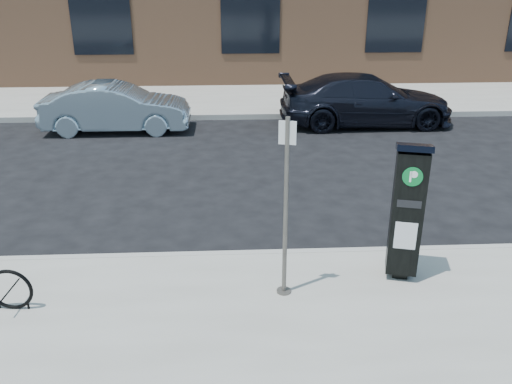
{
  "coord_description": "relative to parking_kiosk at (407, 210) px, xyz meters",
  "views": [
    {
      "loc": [
        -0.77,
        -7.12,
        4.15
      ],
      "look_at": [
        -0.39,
        0.5,
        0.91
      ],
      "focal_mm": 38.0,
      "sensor_mm": 36.0,
      "label": 1
    }
  ],
  "objects": [
    {
      "name": "sidewalk_far",
      "position": [
        -1.54,
        14.78,
        -1.07
      ],
      "size": [
        60.0,
        12.0,
        0.15
      ],
      "primitive_type": "cube",
      "color": "gray",
      "rests_on": "ground"
    },
    {
      "name": "curb_near",
      "position": [
        -1.54,
        0.76,
        -1.07
      ],
      "size": [
        60.0,
        0.12,
        0.16
      ],
      "primitive_type": "cube",
      "color": "#9E9B93",
      "rests_on": "ground"
    },
    {
      "name": "bike_rack",
      "position": [
        -5.06,
        -0.52,
        -0.72
      ],
      "size": [
        0.57,
        0.09,
        0.56
      ],
      "rotation": [
        0.0,
        0.0,
        -0.08
      ],
      "color": "black",
      "rests_on": "sidewalk_near"
    },
    {
      "name": "car_dark",
      "position": [
        1.43,
        8.12,
        -0.46
      ],
      "size": [
        4.74,
        1.99,
        1.37
      ],
      "primitive_type": "imported",
      "rotation": [
        0.0,
        0.0,
        1.59
      ],
      "color": "black",
      "rests_on": "ground"
    },
    {
      "name": "sign_pole",
      "position": [
        -1.64,
        -0.33,
        0.18
      ],
      "size": [
        0.21,
        0.19,
        2.37
      ],
      "rotation": [
        0.0,
        0.0,
        -0.26
      ],
      "color": "#504A46",
      "rests_on": "sidewalk_near"
    },
    {
      "name": "ground",
      "position": [
        -1.54,
        0.78,
        -1.15
      ],
      "size": [
        120.0,
        120.0,
        0.0
      ],
      "primitive_type": "plane",
      "color": "black",
      "rests_on": "ground"
    },
    {
      "name": "curb_far",
      "position": [
        -1.54,
        8.8,
        -1.07
      ],
      "size": [
        60.0,
        0.12,
        0.16
      ],
      "primitive_type": "cube",
      "color": "#9E9B93",
      "rests_on": "ground"
    },
    {
      "name": "parking_kiosk",
      "position": [
        0.0,
        0.0,
        0.0
      ],
      "size": [
        0.53,
        0.49,
        1.94
      ],
      "rotation": [
        0.0,
        0.0,
        -0.26
      ],
      "color": "black",
      "rests_on": "sidewalk_near"
    },
    {
      "name": "car_silver",
      "position": [
        -5.3,
        7.8,
        -0.51
      ],
      "size": [
        3.84,
        1.35,
        1.26
      ],
      "primitive_type": "imported",
      "rotation": [
        0.0,
        0.0,
        1.57
      ],
      "color": "#98B2C1",
      "rests_on": "ground"
    }
  ]
}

